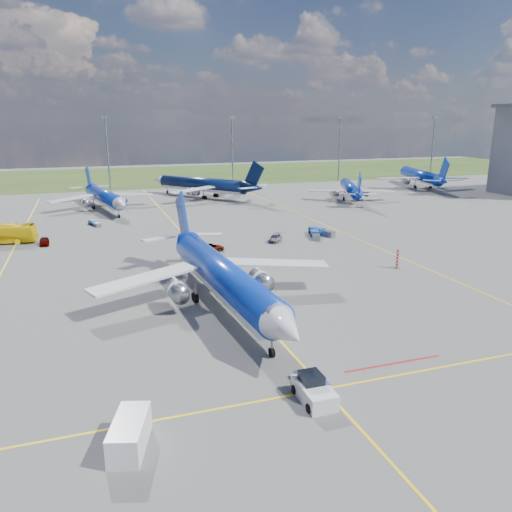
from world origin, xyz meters
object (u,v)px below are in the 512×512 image
object	(u,v)px
baggage_tug_c	(95,223)
main_airliner	(223,306)
bg_jet_n	(203,197)
service_car_b	(211,247)
bg_jet_ene	(419,187)
service_car_c	(275,238)
pushback_tug	(314,390)
uld_container	(317,388)
bg_jet_ne	(350,199)
baggage_tug_w	(315,235)
baggage_tug_e	(321,232)
warning_post	(398,258)
bg_jet_nnw	(105,210)
service_car_a	(44,241)
service_van	(130,434)

from	to	relation	value
baggage_tug_c	main_airliner	bearing A→B (deg)	-95.73
bg_jet_n	service_car_b	xyz separation A→B (m)	(-12.25, -59.84, 0.62)
bg_jet_ene	service_car_c	world-z (taller)	bg_jet_ene
bg_jet_ene	service_car_b	distance (m)	103.23
bg_jet_n	pushback_tug	size ratio (longest dim) A/B	6.80
pushback_tug	uld_container	size ratio (longest dim) A/B	3.53
main_airliner	bg_jet_ne	bearing A→B (deg)	47.60
baggage_tug_w	baggage_tug_e	xyz separation A→B (m)	(2.03, 1.79, 0.04)
main_airliner	service_car_b	xyz separation A→B (m)	(4.98, 25.92, 0.62)
pushback_tug	service_car_b	distance (m)	48.24
baggage_tug_w	service_car_c	bearing A→B (deg)	-157.07
bg_jet_n	baggage_tug_c	distance (m)	43.50
bg_jet_n	pushback_tug	bearing A→B (deg)	44.51
baggage_tug_e	service_car_c	bearing A→B (deg)	168.52
warning_post	bg_jet_ene	world-z (taller)	bg_jet_ene
bg_jet_nnw	uld_container	bearing A→B (deg)	-94.45
bg_jet_ne	service_car_c	distance (m)	55.55
warning_post	bg_jet_n	bearing A→B (deg)	98.46
warning_post	service_car_a	xyz separation A→B (m)	(-51.10, 32.68, -0.82)
service_car_b	baggage_tug_w	world-z (taller)	service_car_b
bg_jet_n	service_car_a	xyz separation A→B (m)	(-39.38, -46.07, 0.68)
bg_jet_nnw	uld_container	world-z (taller)	bg_jet_nnw
bg_jet_ne	baggage_tug_e	xyz separation A→B (m)	(-27.69, -38.22, 0.59)
service_car_c	baggage_tug_e	bearing A→B (deg)	46.87
service_car_c	baggage_tug_c	xyz separation A→B (m)	(-30.90, 25.91, -0.18)
baggage_tug_w	bg_jet_nnw	bearing A→B (deg)	149.11
bg_jet_n	service_car_b	bearing A→B (deg)	41.28
baggage_tug_w	warning_post	bearing A→B (deg)	-62.71
bg_jet_n	service_van	size ratio (longest dim) A/B	8.63
bg_jet_nnw	pushback_tug	xyz separation A→B (m)	(11.63, -95.57, 0.83)
service_car_b	baggage_tug_c	distance (m)	34.07
bg_jet_nnw	baggage_tug_e	distance (m)	57.05
bg_jet_ne	baggage_tug_c	size ratio (longest dim) A/B	7.30
service_car_b	main_airliner	bearing A→B (deg)	170.15
service_car_a	uld_container	bearing A→B (deg)	-70.26
bg_jet_n	bg_jet_ne	bearing A→B (deg)	119.66
service_car_b	bg_jet_nnw	bearing A→B (deg)	18.78
warning_post	main_airliner	distance (m)	29.82
bg_jet_ne	pushback_tug	bearing A→B (deg)	80.67
bg_jet_nnw	main_airliner	distance (m)	74.09
service_car_c	uld_container	bearing A→B (deg)	-72.68
baggage_tug_c	bg_jet_ne	bearing A→B (deg)	-7.40
service_car_b	service_car_c	world-z (taller)	service_car_c
pushback_tug	baggage_tug_c	size ratio (longest dim) A/B	1.33
bg_jet_ne	service_van	xyz separation A→B (m)	(-68.62, -92.92, 1.06)
bg_jet_nnw	baggage_tug_w	distance (m)	57.08
warning_post	bg_jet_ene	distance (m)	98.63
bg_jet_nnw	uld_container	distance (m)	95.89
pushback_tug	baggage_tug_e	world-z (taller)	pushback_tug
pushback_tug	service_van	bearing A→B (deg)	-173.76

